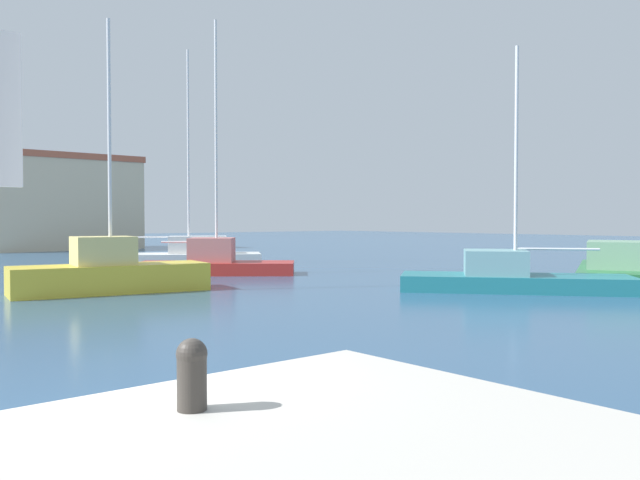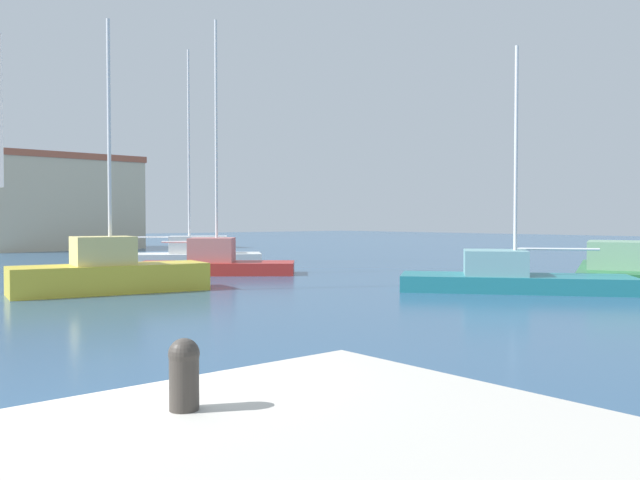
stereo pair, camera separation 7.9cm
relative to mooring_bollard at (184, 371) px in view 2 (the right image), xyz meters
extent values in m
plane|color=#2D5175|center=(14.83, 21.76, -1.22)|extent=(160.00, 160.00, 0.00)
cylinder|color=#38332D|center=(0.00, 0.00, -0.09)|extent=(0.24, 0.24, 0.46)
sphere|color=#38332D|center=(0.00, 0.00, 0.14)|extent=(0.25, 0.25, 0.25)
cube|color=white|center=(15.24, 27.24, -0.92)|extent=(7.94, 6.24, 0.60)
cube|color=silver|center=(15.66, 26.98, -0.15)|extent=(3.47, 2.97, 0.94)
cylinder|color=silver|center=(15.24, 27.24, 4.89)|extent=(0.12, 0.12, 11.02)
cylinder|color=silver|center=(14.06, 27.96, 0.28)|extent=(2.35, 1.48, 0.08)
cube|color=#B22823|center=(12.97, 20.69, -0.95)|extent=(6.86, 6.21, 0.55)
cube|color=#C4716E|center=(12.80, 20.83, -0.13)|extent=(2.63, 2.61, 1.08)
cylinder|color=silver|center=(12.97, 20.69, 4.70)|extent=(0.12, 0.12, 10.74)
cylinder|color=silver|center=(12.01, 21.48, 0.23)|extent=(1.92, 1.58, 0.08)
cube|color=#1E707A|center=(17.03, 8.06, -0.94)|extent=(6.71, 7.50, 0.55)
cube|color=#6B9CA2|center=(16.62, 8.58, -0.25)|extent=(2.90, 2.90, 0.85)
cylinder|color=silver|center=(17.03, 8.06, 3.22)|extent=(0.12, 0.12, 7.77)
cylinder|color=silver|center=(17.90, 6.99, 0.23)|extent=(1.75, 2.14, 0.08)
cube|color=gold|center=(6.34, 16.61, -0.75)|extent=(6.56, 3.04, 0.94)
cube|color=#DFCD77|center=(6.11, 16.66, 0.19)|extent=(2.14, 1.89, 0.94)
cylinder|color=silver|center=(6.34, 16.61, 3.80)|extent=(0.12, 0.12, 8.16)
cube|color=#28703D|center=(24.13, 7.98, -0.95)|extent=(8.92, 6.21, 0.53)
cube|color=gray|center=(23.13, 7.49, -0.16)|extent=(3.65, 3.19, 1.06)
cube|color=beige|center=(16.00, 50.11, 2.36)|extent=(12.06, 6.72, 7.16)
cube|color=#B25B42|center=(16.00, 50.11, 6.20)|extent=(12.30, 6.85, 0.50)
camera|label=1|loc=(-2.66, -4.72, 1.23)|focal=37.11mm
camera|label=2|loc=(-2.60, -4.77, 1.23)|focal=37.11mm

